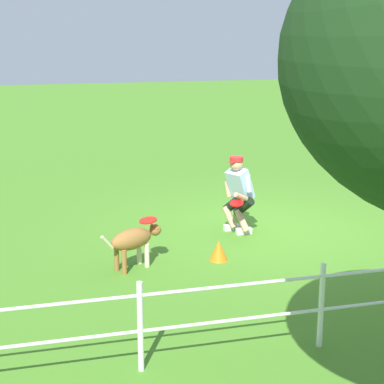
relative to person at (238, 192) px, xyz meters
The scene contains 6 objects.
ground_plane 0.89m from the person, behind, with size 60.00×60.00×0.00m, color #467F24.
person is the anchor object (origin of this frame).
dog 2.30m from the person, 31.24° to the left, with size 0.99×0.60×0.61m.
frisbee_flying 2.02m from the person, 31.48° to the left, with size 0.26×0.26×0.02m, color red.
frisbee_held 0.40m from the person, 67.21° to the left, with size 0.22×0.22×0.02m, color red.
training_cone 1.49m from the person, 59.51° to the left, with size 0.27×0.27×0.30m, color orange.
Camera 1 is at (3.88, 9.65, 3.33)m, focal length 59.53 mm.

